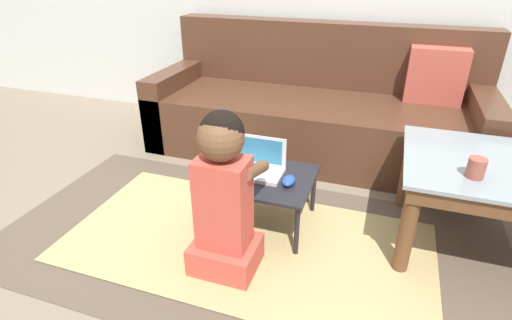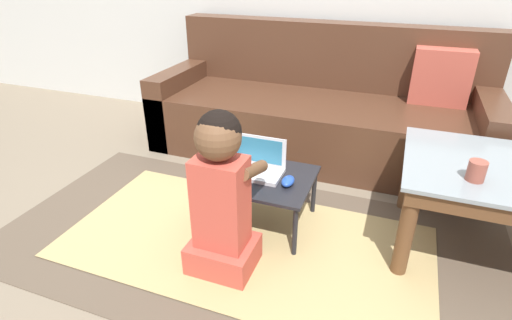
{
  "view_description": "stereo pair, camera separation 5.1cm",
  "coord_description": "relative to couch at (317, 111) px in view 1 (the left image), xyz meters",
  "views": [
    {
      "loc": [
        0.63,
        -1.66,
        1.29
      ],
      "look_at": [
        0.03,
        0.07,
        0.35
      ],
      "focal_mm": 28.0,
      "sensor_mm": 36.0,
      "label": 1
    },
    {
      "loc": [
        0.67,
        -1.64,
        1.29
      ],
      "look_at": [
        0.03,
        0.07,
        0.35
      ],
      "focal_mm": 28.0,
      "sensor_mm": 36.0,
      "label": 2
    }
  ],
  "objects": [
    {
      "name": "laptop_desk",
      "position": [
        -0.09,
        -1.03,
        -0.03
      ],
      "size": [
        0.56,
        0.43,
        0.29
      ],
      "color": "black",
      "rests_on": "ground_plane"
    },
    {
      "name": "laptop",
      "position": [
        -0.12,
        -1.01,
        0.03
      ],
      "size": [
        0.3,
        0.17,
        0.18
      ],
      "color": "silver",
      "rests_on": "laptop_desk"
    },
    {
      "name": "computer_mouse",
      "position": [
        0.07,
        -1.06,
        0.02
      ],
      "size": [
        0.06,
        0.1,
        0.04
      ],
      "color": "#234CB2",
      "rests_on": "laptop_desk"
    },
    {
      "name": "cup_on_table",
      "position": [
        0.86,
        -1.05,
        0.22
      ],
      "size": [
        0.07,
        0.07,
        0.09
      ],
      "color": "#994C3D",
      "rests_on": "coffee_table"
    },
    {
      "name": "person_seated",
      "position": [
        -0.12,
        -1.41,
        0.09
      ],
      "size": [
        0.29,
        0.36,
        0.76
      ],
      "color": "#CC4C3D",
      "rests_on": "ground_plane"
    },
    {
      "name": "couch",
      "position": [
        0.0,
        0.0,
        0.0
      ],
      "size": [
        2.28,
        0.86,
        0.87
      ],
      "color": "#4C2D1E",
      "rests_on": "ground_plane"
    },
    {
      "name": "ground_plane",
      "position": [
        -0.15,
        -1.05,
        -0.29
      ],
      "size": [
        16.0,
        16.0,
        0.0
      ],
      "primitive_type": "plane",
      "color": "#7F705B"
    },
    {
      "name": "area_rug",
      "position": [
        -0.09,
        -1.22,
        -0.29
      ],
      "size": [
        2.5,
        1.26,
        0.01
      ],
      "color": "brown",
      "rests_on": "ground_plane"
    }
  ]
}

